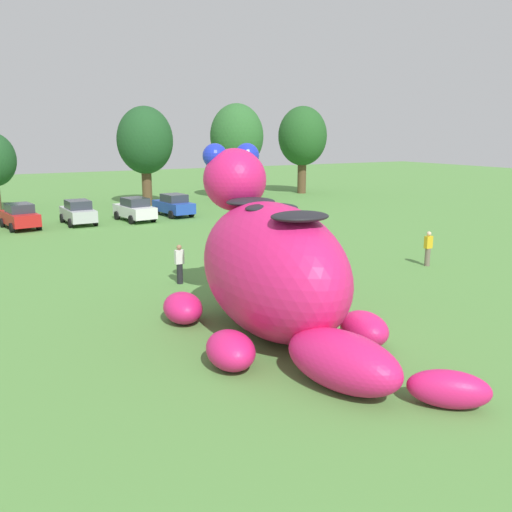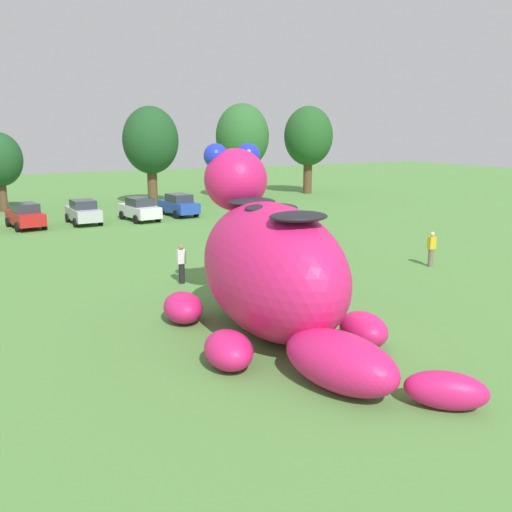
{
  "view_description": "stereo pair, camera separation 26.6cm",
  "coord_description": "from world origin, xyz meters",
  "views": [
    {
      "loc": [
        -10.12,
        -13.55,
        6.4
      ],
      "look_at": [
        -1.38,
        2.1,
        2.37
      ],
      "focal_mm": 38.78,
      "sensor_mm": 36.0,
      "label": 1
    },
    {
      "loc": [
        -9.89,
        -13.68,
        6.4
      ],
      "look_at": [
        -1.38,
        2.1,
        2.37
      ],
      "focal_mm": 38.78,
      "sensor_mm": 36.0,
      "label": 2
    }
  ],
  "objects": [
    {
      "name": "tree_centre",
      "position": [
        14.68,
        34.68,
        5.94
      ],
      "size": [
        5.12,
        5.12,
        9.08
      ],
      "color": "brown",
      "rests_on": "ground"
    },
    {
      "name": "car_silver",
      "position": [
        -2.21,
        26.48,
        0.86
      ],
      "size": [
        2.05,
        4.16,
        1.72
      ],
      "color": "#B7BABF",
      "rests_on": "ground"
    },
    {
      "name": "tree_centre_left",
      "position": [
        5.4,
        34.14,
        5.64
      ],
      "size": [
        4.86,
        4.86,
        8.62
      ],
      "color": "brown",
      "rests_on": "ground"
    },
    {
      "name": "ground_plane",
      "position": [
        0.0,
        0.0,
        0.0
      ],
      "size": [
        160.0,
        160.0,
        0.0
      ],
      "primitive_type": "plane",
      "color": "#568E42"
    },
    {
      "name": "car_red",
      "position": [
        -6.06,
        26.47,
        0.86
      ],
      "size": [
        2.37,
        4.3,
        1.72
      ],
      "color": "red",
      "rests_on": "ground"
    },
    {
      "name": "spectator_mid_field",
      "position": [
        -1.76,
        8.17,
        0.85
      ],
      "size": [
        0.38,
        0.26,
        1.71
      ],
      "color": "black",
      "rests_on": "ground"
    },
    {
      "name": "giant_inflatable_creature",
      "position": [
        -1.37,
        1.09,
        2.2
      ],
      "size": [
        6.46,
        11.92,
        6.01
      ],
      "color": "#E01E6B",
      "rests_on": "ground"
    },
    {
      "name": "spectator_near_inflatable",
      "position": [
        10.0,
        5.32,
        0.85
      ],
      "size": [
        0.38,
        0.26,
        1.71
      ],
      "color": "#726656",
      "rests_on": "ground"
    },
    {
      "name": "car_blue",
      "position": [
        5.12,
        26.9,
        0.86
      ],
      "size": [
        2.3,
        4.27,
        1.72
      ],
      "color": "#2347B7",
      "rests_on": "ground"
    },
    {
      "name": "car_white",
      "position": [
        1.74,
        25.99,
        0.86
      ],
      "size": [
        2.34,
        4.29,
        1.72
      ],
      "color": "white",
      "rests_on": "ground"
    },
    {
      "name": "tree_centre_right",
      "position": [
        23.03,
        35.83,
        5.92
      ],
      "size": [
        5.1,
        5.1,
        9.06
      ],
      "color": "brown",
      "rests_on": "ground"
    }
  ]
}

